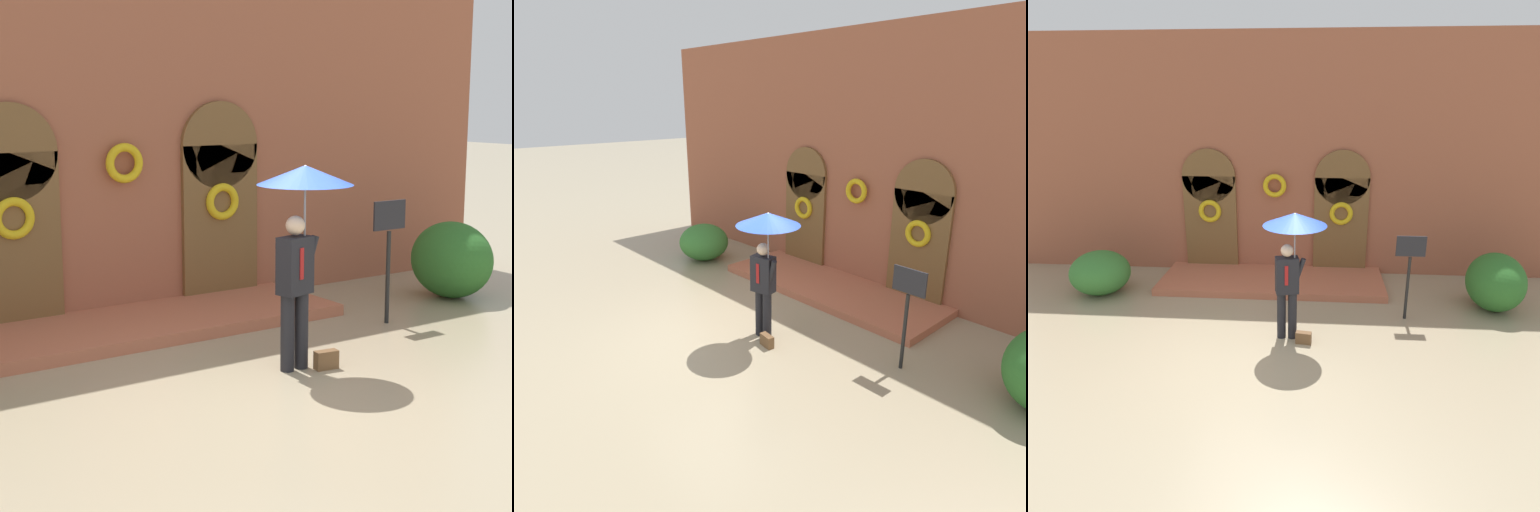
{
  "view_description": "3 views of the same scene",
  "coord_description": "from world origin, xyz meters",
  "views": [
    {
      "loc": [
        -5.14,
        -7.09,
        3.13
      ],
      "look_at": [
        0.61,
        1.47,
        1.19
      ],
      "focal_mm": 60.0,
      "sensor_mm": 36.0,
      "label": 1
    },
    {
      "loc": [
        6.12,
        -4.43,
        4.13
      ],
      "look_at": [
        -0.09,
        1.3,
        1.23
      ],
      "focal_mm": 32.0,
      "sensor_mm": 36.0,
      "label": 2
    },
    {
      "loc": [
        1.07,
        -6.89,
        4.2
      ],
      "look_at": [
        0.38,
        1.85,
        1.13
      ],
      "focal_mm": 32.0,
      "sensor_mm": 36.0,
      "label": 3
    }
  ],
  "objects": [
    {
      "name": "shrub_left",
      "position": [
        -3.78,
        2.26,
        0.48
      ],
      "size": [
        1.3,
        1.31,
        0.97
      ],
      "primitive_type": "ellipsoid",
      "color": "#387A33",
      "rests_on": "ground"
    },
    {
      "name": "sign_post",
      "position": [
        2.83,
        1.5,
        1.16
      ],
      "size": [
        0.56,
        0.06,
        1.72
      ],
      "color": "black",
      "rests_on": "ground"
    },
    {
      "name": "handbag",
      "position": [
        0.85,
        0.36,
        0.11
      ],
      "size": [
        0.29,
        0.16,
        0.22
      ],
      "primitive_type": "cube",
      "rotation": [
        0.0,
        0.0,
        -0.15
      ],
      "color": "brown",
      "rests_on": "ground"
    },
    {
      "name": "person_with_umbrella",
      "position": [
        0.63,
        0.56,
        1.91
      ],
      "size": [
        1.1,
        1.1,
        2.36
      ],
      "color": "black",
      "rests_on": "ground"
    },
    {
      "name": "shrub_right",
      "position": [
        4.73,
        2.1,
        0.6
      ],
      "size": [
        1.15,
        1.37,
        1.2
      ],
      "primitive_type": "ellipsoid",
      "color": "#2D6B28",
      "rests_on": "ground"
    },
    {
      "name": "building_facade",
      "position": [
        -0.0,
        4.15,
        2.68
      ],
      "size": [
        14.0,
        2.3,
        5.6
      ],
      "color": "#9E563D",
      "rests_on": "ground"
    },
    {
      "name": "ground_plane",
      "position": [
        0.0,
        0.0,
        0.0
      ],
      "size": [
        80.0,
        80.0,
        0.0
      ],
      "primitive_type": "plane",
      "color": "tan"
    }
  ]
}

